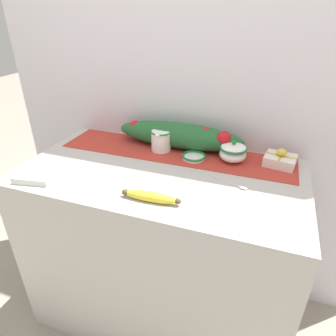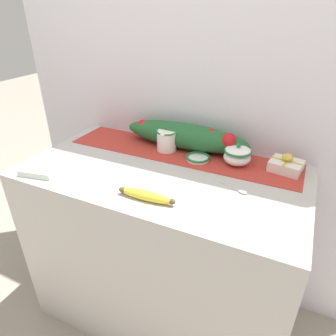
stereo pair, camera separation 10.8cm
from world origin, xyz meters
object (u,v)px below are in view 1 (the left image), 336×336
Objects in this scene: cream_pitcher at (161,140)px; sugar_bowl at (233,152)px; spoon at (240,186)px; napkin_stack at (38,174)px; small_dish at (194,157)px; gift_box at (280,160)px; banana at (151,197)px.

cream_pitcher is 0.35m from sugar_bowl.
cream_pitcher is at bearing 174.23° from spoon.
napkin_stack is (-0.82, -0.20, 0.01)m from spoon.
sugar_bowl is 1.09× the size of small_dish.
gift_box is at bearing 10.28° from small_dish.
small_dish is 0.70m from napkin_stack.
cream_pitcher is 0.19m from small_dish.
napkin_stack reaches higher than spoon.
spoon is at bearing -36.68° from small_dish.
napkin_stack is (-0.76, -0.42, -0.03)m from sugar_bowl.
napkin_stack is at bearing -150.83° from sugar_bowl.
napkin_stack is at bearing -146.58° from small_dish.
small_dish is (-0.17, -0.04, -0.03)m from sugar_bowl.
banana is at bearing -123.16° from spoon.
cream_pitcher is 0.80× the size of napkin_stack.
small_dish is at bearing 81.30° from banana.
spoon is at bearing -120.13° from gift_box.
sugar_bowl is 0.83× the size of gift_box.
banana is (0.12, -0.43, -0.04)m from cream_pitcher.
gift_box is at bearing 25.15° from napkin_stack.
napkin_stack is (-0.52, 0.01, -0.01)m from banana.
spoon is (0.42, -0.22, -0.05)m from cream_pitcher.
sugar_bowl is 0.23m from spoon.
gift_box is (0.96, 0.45, 0.02)m from napkin_stack.
spoon is 0.29m from gift_box.
gift_box reaches higher than napkin_stack.
gift_box is at bearing 45.98° from banana.
banana is (-0.23, -0.43, -0.03)m from sugar_bowl.
banana is 0.52m from napkin_stack.
banana is at bearing -0.67° from napkin_stack.
sugar_bowl reaches higher than spoon.
gift_box reaches higher than banana.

